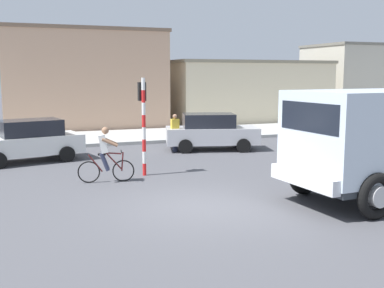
# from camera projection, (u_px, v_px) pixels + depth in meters

# --- Properties ---
(ground_plane) EXTENTS (120.00, 120.00, 0.00)m
(ground_plane) POSITION_uv_depth(u_px,v_px,m) (195.00, 206.00, 12.00)
(ground_plane) COLOR #4C4C51
(sidewalk_far) EXTENTS (80.00, 5.00, 0.16)m
(sidewalk_far) POSITION_uv_depth(u_px,v_px,m) (102.00, 138.00, 24.28)
(sidewalk_far) COLOR #ADADA8
(sidewalk_far) RESTS_ON ground
(cyclist) EXTENTS (1.71, 0.55, 1.72)m
(cyclist) POSITION_uv_depth(u_px,v_px,m) (105.00, 155.00, 14.52)
(cyclist) COLOR black
(cyclist) RESTS_ON ground
(traffic_light_pole) EXTENTS (0.24, 0.43, 3.20)m
(traffic_light_pole) POSITION_uv_depth(u_px,v_px,m) (143.00, 113.00, 15.42)
(traffic_light_pole) COLOR red
(traffic_light_pole) RESTS_ON ground
(car_red_near) EXTENTS (4.28, 2.54, 1.60)m
(car_red_near) POSITION_uv_depth(u_px,v_px,m) (28.00, 140.00, 17.97)
(car_red_near) COLOR white
(car_red_near) RESTS_ON ground
(car_white_mid) EXTENTS (4.31, 2.71, 1.60)m
(car_white_mid) POSITION_uv_depth(u_px,v_px,m) (211.00, 131.00, 20.79)
(car_white_mid) COLOR #B7B7BC
(car_white_mid) RESTS_ON ground
(pedestrian_near_kerb) EXTENTS (0.34, 0.22, 1.62)m
(pedestrian_near_kerb) POSITION_uv_depth(u_px,v_px,m) (175.00, 132.00, 20.35)
(pedestrian_near_kerb) COLOR #2D334C
(pedestrian_near_kerb) RESTS_ON ground
(building_mid_block) EXTENTS (9.49, 5.79, 5.95)m
(building_mid_block) POSITION_uv_depth(u_px,v_px,m) (83.00, 80.00, 28.95)
(building_mid_block) COLOR tan
(building_mid_block) RESTS_ON ground
(building_corner_right) EXTENTS (11.07, 6.19, 4.21)m
(building_corner_right) POSITION_uv_depth(u_px,v_px,m) (244.00, 91.00, 33.25)
(building_corner_right) COLOR beige
(building_corner_right) RESTS_ON ground
(building_set_back) EXTENTS (7.32, 5.85, 5.61)m
(building_set_back) POSITION_uv_depth(u_px,v_px,m) (357.00, 80.00, 38.01)
(building_set_back) COLOR #B2AD9E
(building_set_back) RESTS_ON ground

